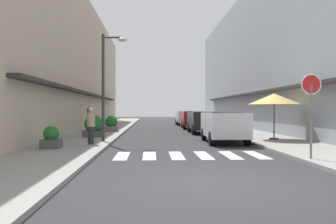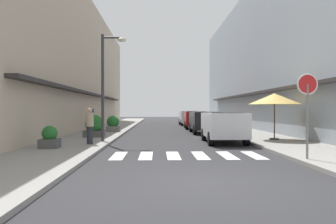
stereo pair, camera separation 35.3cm
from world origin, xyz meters
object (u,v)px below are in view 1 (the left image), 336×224
(round_street_sign, at_px, (311,94))
(pedestrian_walking_near, at_px, (91,125))
(pedestrian_walking_far, at_px, (90,118))
(street_lamp, at_px, (107,75))
(planter_far, at_px, (111,124))
(parked_car_far, at_px, (193,118))
(cafe_umbrella, at_px, (274,99))
(planter_corner, at_px, (51,138))
(parked_car_near, at_px, (224,124))
(parked_car_mid, at_px, (203,120))
(parked_car_distant, at_px, (185,116))
(planter_midblock, at_px, (94,127))

(round_street_sign, xyz_separation_m, pedestrian_walking_near, (-7.49, 4.74, -1.16))
(pedestrian_walking_far, bearing_deg, street_lamp, -140.25)
(planter_far, bearing_deg, street_lamp, -84.92)
(planter_far, distance_m, pedestrian_walking_near, 8.64)
(parked_car_far, distance_m, cafe_umbrella, 12.23)
(street_lamp, relative_size, planter_corner, 5.85)
(parked_car_near, xyz_separation_m, parked_car_mid, (-0.00, 6.77, 0.00))
(parked_car_near, xyz_separation_m, planter_corner, (-7.39, -3.01, -0.41))
(planter_corner, xyz_separation_m, pedestrian_walking_far, (-0.34, 10.29, 0.56))
(parked_car_far, height_order, round_street_sign, round_street_sign)
(parked_car_near, height_order, pedestrian_walking_near, pedestrian_walking_near)
(planter_corner, distance_m, planter_far, 10.22)
(cafe_umbrella, bearing_deg, parked_car_distant, 98.21)
(parked_car_mid, bearing_deg, pedestrian_walking_near, -126.56)
(parked_car_near, relative_size, pedestrian_walking_far, 2.24)
(planter_midblock, bearing_deg, pedestrian_walking_near, -82.43)
(cafe_umbrella, relative_size, planter_midblock, 2.12)
(round_street_sign, relative_size, planter_corner, 3.00)
(round_street_sign, height_order, planter_corner, round_street_sign)
(parked_car_mid, bearing_deg, street_lamp, -129.16)
(parked_car_distant, bearing_deg, parked_car_near, -90.00)
(street_lamp, distance_m, pedestrian_walking_far, 7.98)
(parked_car_far, relative_size, planter_corner, 4.72)
(cafe_umbrella, bearing_deg, planter_midblock, 167.83)
(parked_car_distant, relative_size, cafe_umbrella, 1.66)
(parked_car_mid, relative_size, pedestrian_walking_near, 2.64)
(parked_car_far, distance_m, street_lamp, 13.89)
(parked_car_far, relative_size, cafe_umbrella, 1.59)
(street_lamp, xyz_separation_m, pedestrian_walking_near, (-0.53, -1.39, -2.29))
(planter_midblock, xyz_separation_m, pedestrian_walking_far, (-1.07, 4.73, 0.40))
(planter_corner, bearing_deg, planter_far, 83.54)
(cafe_umbrella, bearing_deg, pedestrian_walking_far, 147.02)
(parked_car_near, height_order, parked_car_mid, same)
(cafe_umbrella, bearing_deg, pedestrian_walking_near, -166.98)
(parked_car_distant, distance_m, street_lamp, 20.02)
(parked_car_near, relative_size, planter_midblock, 3.33)
(parked_car_distant, xyz_separation_m, planter_corner, (-7.39, -21.99, -0.41))
(planter_corner, height_order, planter_far, planter_far)
(street_lamp, distance_m, planter_far, 7.72)
(parked_car_near, bearing_deg, parked_car_far, 90.00)
(street_lamp, relative_size, pedestrian_walking_far, 2.82)
(parked_car_mid, distance_m, planter_midblock, 7.89)
(parked_car_far, xyz_separation_m, planter_midblock, (-6.66, -9.86, -0.25))
(parked_car_mid, xyz_separation_m, pedestrian_walking_near, (-6.13, -8.26, 0.02))
(parked_car_near, xyz_separation_m, parked_car_far, (0.00, 12.41, 0.00))
(cafe_umbrella, bearing_deg, round_street_sign, -100.88)
(parked_car_near, xyz_separation_m, planter_midblock, (-6.66, 2.55, -0.25))
(cafe_umbrella, relative_size, pedestrian_walking_far, 1.43)
(parked_car_mid, relative_size, pedestrian_walking_far, 2.32)
(parked_car_distant, xyz_separation_m, planter_midblock, (-6.66, -16.44, -0.25))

